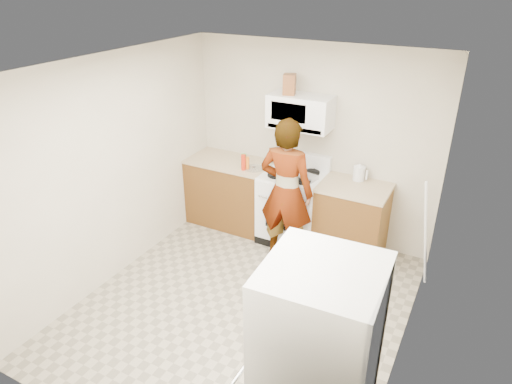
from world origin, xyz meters
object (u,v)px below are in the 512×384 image
Objects in this scene: microwave at (301,112)px; person at (286,192)px; kettle at (359,173)px; saucepan at (286,161)px; gas_range at (293,206)px; fridge at (316,375)px.

microwave reaches higher than person.
kettle is 0.74× the size of saucepan.
saucepan is at bearing 169.37° from microwave.
person is at bearing -80.32° from microwave.
person reaches higher than gas_range.
fridge reaches higher than saucepan.
microwave reaches higher than saucepan.
fridge is (1.26, -2.30, -0.05)m from person.
person reaches higher than kettle.
gas_range is 0.62m from person.
fridge is at bearing -63.68° from gas_range.
gas_range is 0.66× the size of fridge.
microwave is at bearing -82.00° from person.
microwave reaches higher than gas_range.
kettle is (0.76, 0.08, -0.68)m from microwave.
kettle is at bearing 2.36° from saucepan.
fridge reaches higher than kettle.
gas_range is 0.95m from kettle.
gas_range reaches higher than kettle.
saucepan is (-0.29, 0.61, 0.12)m from person.
microwave is at bearing 178.53° from kettle.
kettle is (0.76, 0.20, 0.54)m from gas_range.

